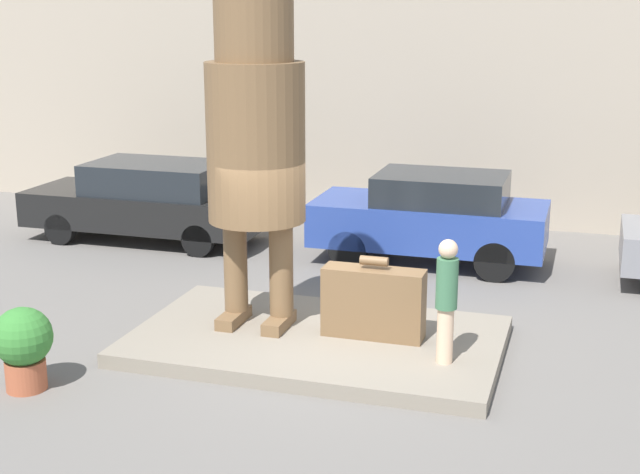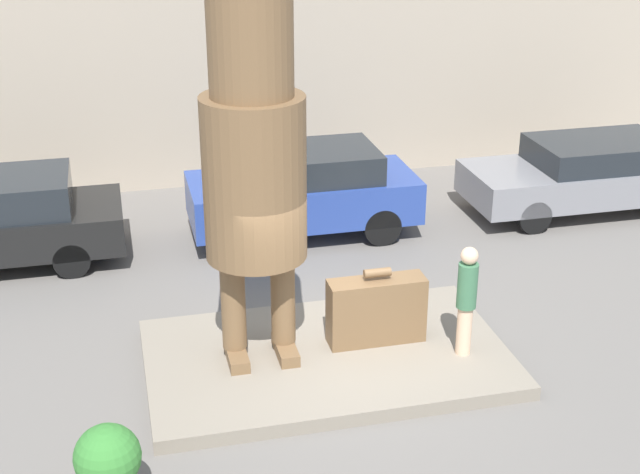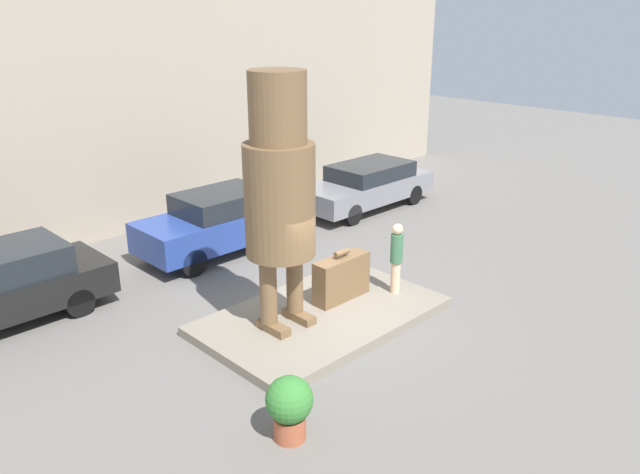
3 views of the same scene
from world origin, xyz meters
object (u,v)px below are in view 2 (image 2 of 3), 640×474
Objects in this scene: parked_car_grey at (589,173)px; giant_suitcase at (376,310)px; statue_figure at (254,155)px; tourist at (467,296)px; planter_pot at (108,464)px; parked_car_blue at (305,190)px.

giant_suitcase is at bearing 37.19° from parked_car_grey.
statue_figure reaches higher than tourist.
parked_car_grey is at bearing 35.86° from planter_pot.
parked_car_blue is at bearing 61.78° from planter_pot.
parked_car_blue is 3.98× the size of planter_pot.
parked_car_grey is at bearing 30.25° from statue_figure.
parked_car_grey is (4.60, 4.92, -0.30)m from tourist.
giant_suitcase is at bearing 90.21° from parked_car_blue.
statue_figure is 3.59× the size of giant_suitcase.
parked_car_blue is at bearing 102.18° from tourist.
statue_figure reaches higher than parked_car_grey.
tourist is at bearing 46.89° from parked_car_grey.
statue_figure is at bearing 166.77° from tourist.
giant_suitcase is 1.31× the size of planter_pot.
statue_figure is 4.72× the size of planter_pot.
parked_car_blue reaches higher than planter_pot.
statue_figure reaches higher than giant_suitcase.
tourist reaches higher than parked_car_blue.
planter_pot is (-3.71, -6.91, -0.28)m from parked_car_blue.
parked_car_blue reaches higher than giant_suitcase.
planter_pot is at bearing 61.78° from parked_car_blue.
planter_pot is at bearing -146.26° from giant_suitcase.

